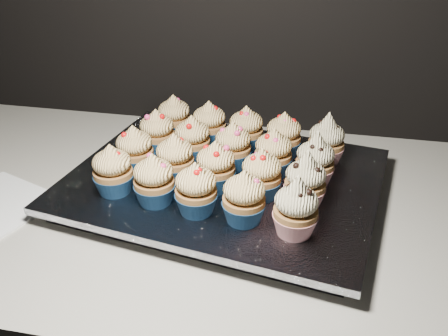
# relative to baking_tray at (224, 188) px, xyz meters

# --- Properties ---
(worktop) EXTENTS (2.44, 0.64, 0.04)m
(worktop) POSITION_rel_baking_tray_xyz_m (0.16, -0.02, -0.03)
(worktop) COLOR beige
(worktop) RESTS_ON cabinet
(baking_tray) EXTENTS (0.51, 0.42, 0.02)m
(baking_tray) POSITION_rel_baking_tray_xyz_m (0.00, 0.00, 0.00)
(baking_tray) COLOR black
(baking_tray) RESTS_ON worktop
(foil_lining) EXTENTS (0.56, 0.47, 0.01)m
(foil_lining) POSITION_rel_baking_tray_xyz_m (0.00, 0.00, 0.02)
(foil_lining) COLOR silver
(foil_lining) RESTS_ON baking_tray
(cupcake_0) EXTENTS (0.06, 0.06, 0.08)m
(cupcake_0) POSITION_rel_baking_tray_xyz_m (-0.16, -0.08, 0.06)
(cupcake_0) COLOR navy
(cupcake_0) RESTS_ON foil_lining
(cupcake_1) EXTENTS (0.06, 0.06, 0.08)m
(cupcake_1) POSITION_rel_baking_tray_xyz_m (-0.09, -0.10, 0.06)
(cupcake_1) COLOR navy
(cupcake_1) RESTS_ON foil_lining
(cupcake_2) EXTENTS (0.06, 0.06, 0.08)m
(cupcake_2) POSITION_rel_baking_tray_xyz_m (-0.02, -0.11, 0.06)
(cupcake_2) COLOR navy
(cupcake_2) RESTS_ON foil_lining
(cupcake_3) EXTENTS (0.06, 0.06, 0.08)m
(cupcake_3) POSITION_rel_baking_tray_xyz_m (0.05, -0.12, 0.06)
(cupcake_3) COLOR navy
(cupcake_3) RESTS_ON foil_lining
(cupcake_4) EXTENTS (0.06, 0.06, 0.10)m
(cupcake_4) POSITION_rel_baking_tray_xyz_m (0.13, -0.13, 0.06)
(cupcake_4) COLOR #A4161F
(cupcake_4) RESTS_ON foil_lining
(cupcake_5) EXTENTS (0.06, 0.06, 0.08)m
(cupcake_5) POSITION_rel_baking_tray_xyz_m (-0.15, -0.01, 0.06)
(cupcake_5) COLOR navy
(cupcake_5) RESTS_ON foil_lining
(cupcake_6) EXTENTS (0.06, 0.06, 0.08)m
(cupcake_6) POSITION_rel_baking_tray_xyz_m (-0.08, -0.03, 0.06)
(cupcake_6) COLOR navy
(cupcake_6) RESTS_ON foil_lining
(cupcake_7) EXTENTS (0.06, 0.06, 0.08)m
(cupcake_7) POSITION_rel_baking_tray_xyz_m (-0.01, -0.04, 0.06)
(cupcake_7) COLOR navy
(cupcake_7) RESTS_ON foil_lining
(cupcake_8) EXTENTS (0.06, 0.06, 0.08)m
(cupcake_8) POSITION_rel_baking_tray_xyz_m (0.07, -0.05, 0.06)
(cupcake_8) COLOR navy
(cupcake_8) RESTS_ON foil_lining
(cupcake_9) EXTENTS (0.06, 0.06, 0.10)m
(cupcake_9) POSITION_rel_baking_tray_xyz_m (0.13, -0.06, 0.06)
(cupcake_9) COLOR #A4161F
(cupcake_9) RESTS_ON foil_lining
(cupcake_10) EXTENTS (0.06, 0.06, 0.08)m
(cupcake_10) POSITION_rel_baking_tray_xyz_m (-0.13, 0.06, 0.06)
(cupcake_10) COLOR navy
(cupcake_10) RESTS_ON foil_lining
(cupcake_11) EXTENTS (0.06, 0.06, 0.08)m
(cupcake_11) POSITION_rel_baking_tray_xyz_m (-0.07, 0.05, 0.06)
(cupcake_11) COLOR navy
(cupcake_11) RESTS_ON foil_lining
(cupcake_12) EXTENTS (0.06, 0.06, 0.08)m
(cupcake_12) POSITION_rel_baking_tray_xyz_m (0.01, 0.04, 0.06)
(cupcake_12) COLOR navy
(cupcake_12) RESTS_ON foil_lining
(cupcake_13) EXTENTS (0.06, 0.06, 0.08)m
(cupcake_13) POSITION_rel_baking_tray_xyz_m (0.08, 0.03, 0.06)
(cupcake_13) COLOR navy
(cupcake_13) RESTS_ON foil_lining
(cupcake_14) EXTENTS (0.06, 0.06, 0.10)m
(cupcake_14) POSITION_rel_baking_tray_xyz_m (0.15, 0.01, 0.06)
(cupcake_14) COLOR #A4161F
(cupcake_14) RESTS_ON foil_lining
(cupcake_15) EXTENTS (0.06, 0.06, 0.08)m
(cupcake_15) POSITION_rel_baking_tray_xyz_m (-0.12, 0.13, 0.06)
(cupcake_15) COLOR navy
(cupcake_15) RESTS_ON foil_lining
(cupcake_16) EXTENTS (0.06, 0.06, 0.08)m
(cupcake_16) POSITION_rel_baking_tray_xyz_m (-0.05, 0.12, 0.06)
(cupcake_16) COLOR navy
(cupcake_16) RESTS_ON foil_lining
(cupcake_17) EXTENTS (0.06, 0.06, 0.08)m
(cupcake_17) POSITION_rel_baking_tray_xyz_m (0.02, 0.11, 0.06)
(cupcake_17) COLOR navy
(cupcake_17) RESTS_ON foil_lining
(cupcake_18) EXTENTS (0.06, 0.06, 0.08)m
(cupcake_18) POSITION_rel_baking_tray_xyz_m (0.09, 0.09, 0.06)
(cupcake_18) COLOR navy
(cupcake_18) RESTS_ON foil_lining
(cupcake_19) EXTENTS (0.06, 0.06, 0.10)m
(cupcake_19) POSITION_rel_baking_tray_xyz_m (0.16, 0.08, 0.06)
(cupcake_19) COLOR #A4161F
(cupcake_19) RESTS_ON foil_lining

